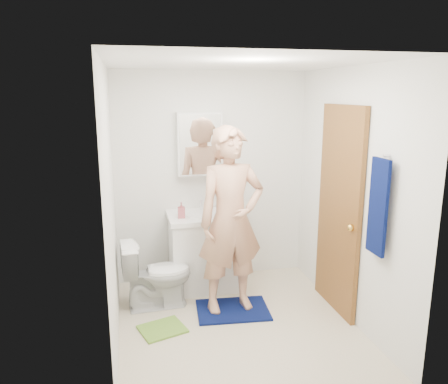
# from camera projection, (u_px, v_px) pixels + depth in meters

# --- Properties ---
(floor) EXTENTS (2.20, 2.40, 0.02)m
(floor) POSITION_uv_depth(u_px,v_px,m) (237.00, 326.00, 4.15)
(floor) COLOR beige
(floor) RESTS_ON ground
(ceiling) EXTENTS (2.20, 2.40, 0.02)m
(ceiling) POSITION_uv_depth(u_px,v_px,m) (239.00, 62.00, 3.61)
(ceiling) COLOR white
(ceiling) RESTS_ON ground
(wall_back) EXTENTS (2.20, 0.02, 2.40)m
(wall_back) POSITION_uv_depth(u_px,v_px,m) (212.00, 178.00, 5.03)
(wall_back) COLOR silver
(wall_back) RESTS_ON ground
(wall_front) EXTENTS (2.20, 0.02, 2.40)m
(wall_front) POSITION_uv_depth(u_px,v_px,m) (287.00, 250.00, 2.73)
(wall_front) COLOR silver
(wall_front) RESTS_ON ground
(wall_left) EXTENTS (0.02, 2.40, 2.40)m
(wall_left) POSITION_uv_depth(u_px,v_px,m) (110.00, 210.00, 3.64)
(wall_left) COLOR silver
(wall_left) RESTS_ON ground
(wall_right) EXTENTS (0.02, 2.40, 2.40)m
(wall_right) POSITION_uv_depth(u_px,v_px,m) (352.00, 196.00, 4.12)
(wall_right) COLOR silver
(wall_right) RESTS_ON ground
(vanity_cabinet) EXTENTS (0.75, 0.55, 0.80)m
(vanity_cabinet) POSITION_uv_depth(u_px,v_px,m) (204.00, 253.00, 4.90)
(vanity_cabinet) COLOR white
(vanity_cabinet) RESTS_ON floor
(countertop) EXTENTS (0.79, 0.59, 0.05)m
(countertop) POSITION_uv_depth(u_px,v_px,m) (204.00, 217.00, 4.80)
(countertop) COLOR white
(countertop) RESTS_ON vanity_cabinet
(sink_basin) EXTENTS (0.40, 0.40, 0.03)m
(sink_basin) POSITION_uv_depth(u_px,v_px,m) (204.00, 215.00, 4.80)
(sink_basin) COLOR white
(sink_basin) RESTS_ON countertop
(faucet) EXTENTS (0.03, 0.03, 0.12)m
(faucet) POSITION_uv_depth(u_px,v_px,m) (201.00, 205.00, 4.96)
(faucet) COLOR silver
(faucet) RESTS_ON countertop
(medicine_cabinet) EXTENTS (0.50, 0.12, 0.70)m
(medicine_cabinet) POSITION_uv_depth(u_px,v_px,m) (200.00, 144.00, 4.84)
(medicine_cabinet) COLOR white
(medicine_cabinet) RESTS_ON wall_back
(mirror_panel) EXTENTS (0.46, 0.01, 0.66)m
(mirror_panel) POSITION_uv_depth(u_px,v_px,m) (201.00, 145.00, 4.79)
(mirror_panel) COLOR white
(mirror_panel) RESTS_ON wall_back
(door) EXTENTS (0.05, 0.80, 2.05)m
(door) POSITION_uv_depth(u_px,v_px,m) (339.00, 211.00, 4.29)
(door) COLOR brown
(door) RESTS_ON ground
(door_knob) EXTENTS (0.07, 0.07, 0.07)m
(door_knob) POSITION_uv_depth(u_px,v_px,m) (351.00, 228.00, 4.00)
(door_knob) COLOR gold
(door_knob) RESTS_ON door
(towel) EXTENTS (0.03, 0.24, 0.80)m
(towel) POSITION_uv_depth(u_px,v_px,m) (378.00, 207.00, 3.55)
(towel) COLOR #071248
(towel) RESTS_ON wall_right
(towel_hook) EXTENTS (0.06, 0.02, 0.02)m
(towel_hook) POSITION_uv_depth(u_px,v_px,m) (387.00, 156.00, 3.47)
(towel_hook) COLOR silver
(towel_hook) RESTS_ON wall_right
(toilet) EXTENTS (0.71, 0.43, 0.70)m
(toilet) POSITION_uv_depth(u_px,v_px,m) (157.00, 274.00, 4.45)
(toilet) COLOR white
(toilet) RESTS_ON floor
(bath_mat) EXTENTS (0.76, 0.57, 0.02)m
(bath_mat) POSITION_uv_depth(u_px,v_px,m) (233.00, 310.00, 4.41)
(bath_mat) COLOR #071248
(bath_mat) RESTS_ON floor
(green_rug) EXTENTS (0.48, 0.44, 0.02)m
(green_rug) POSITION_uv_depth(u_px,v_px,m) (162.00, 329.00, 4.06)
(green_rug) COLOR #70A336
(green_rug) RESTS_ON floor
(soap_dispenser) EXTENTS (0.08, 0.08, 0.17)m
(soap_dispenser) POSITION_uv_depth(u_px,v_px,m) (181.00, 210.00, 4.65)
(soap_dispenser) COLOR #AE5159
(soap_dispenser) RESTS_ON countertop
(toothbrush_cup) EXTENTS (0.16, 0.16, 0.10)m
(toothbrush_cup) POSITION_uv_depth(u_px,v_px,m) (225.00, 207.00, 4.93)
(toothbrush_cup) COLOR #803E89
(toothbrush_cup) RESTS_ON countertop
(man) EXTENTS (0.72, 0.52, 1.84)m
(man) POSITION_uv_depth(u_px,v_px,m) (231.00, 221.00, 4.25)
(man) COLOR tan
(man) RESTS_ON bath_mat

